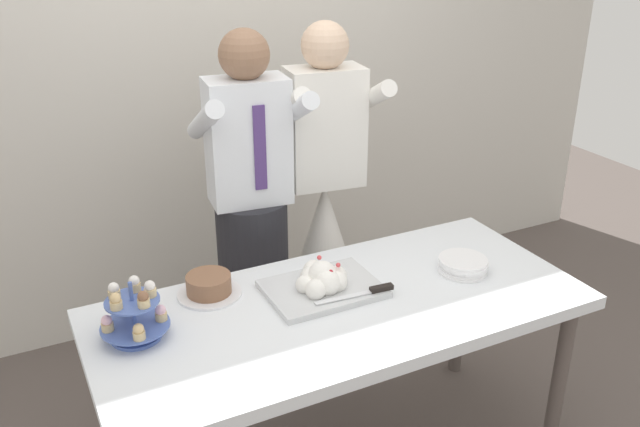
# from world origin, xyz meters

# --- Properties ---
(rear_wall) EXTENTS (5.20, 0.10, 2.90)m
(rear_wall) POSITION_xyz_m (0.00, 1.47, 1.45)
(rear_wall) COLOR beige
(rear_wall) RESTS_ON ground_plane
(dessert_table) EXTENTS (1.80, 0.80, 0.78)m
(dessert_table) POSITION_xyz_m (0.00, 0.00, 0.70)
(dessert_table) COLOR silver
(dessert_table) RESTS_ON ground_plane
(cupcake_stand) EXTENTS (0.23, 0.23, 0.21)m
(cupcake_stand) POSITION_xyz_m (-0.72, 0.12, 0.86)
(cupcake_stand) COLOR #4C66B2
(cupcake_stand) RESTS_ON dessert_table
(main_cake_tray) EXTENTS (0.44, 0.31, 0.12)m
(main_cake_tray) POSITION_xyz_m (-0.02, 0.10, 0.82)
(main_cake_tray) COLOR silver
(main_cake_tray) RESTS_ON dessert_table
(plate_stack) EXTENTS (0.20, 0.20, 0.05)m
(plate_stack) POSITION_xyz_m (0.54, -0.00, 0.80)
(plate_stack) COLOR white
(plate_stack) RESTS_ON dessert_table
(round_cake) EXTENTS (0.24, 0.24, 0.08)m
(round_cake) POSITION_xyz_m (-0.41, 0.28, 0.81)
(round_cake) COLOR white
(round_cake) RESTS_ON dessert_table
(person_groom) EXTENTS (0.51, 0.53, 1.66)m
(person_groom) POSITION_xyz_m (-0.06, 0.72, 0.75)
(person_groom) COLOR #232328
(person_groom) RESTS_ON ground_plane
(person_bride) EXTENTS (0.56, 0.56, 1.66)m
(person_bride) POSITION_xyz_m (0.32, 0.76, 0.58)
(person_bride) COLOR white
(person_bride) RESTS_ON ground_plane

